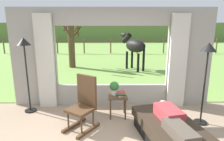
{
  "coord_description": "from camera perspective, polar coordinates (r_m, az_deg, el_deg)",
  "views": [
    {
      "loc": [
        -0.05,
        -2.72,
        2.12
      ],
      "look_at": [
        0.0,
        1.8,
        1.05
      ],
      "focal_mm": 30.98,
      "sensor_mm": 36.0,
      "label": 1
    }
  ],
  "objects": [
    {
      "name": "reclining_person",
      "position": [
        3.63,
        17.24,
        -13.43
      ],
      "size": [
        0.46,
        1.43,
        0.22
      ],
      "rotation": [
        0.0,
        0.0,
        0.21
      ],
      "color": "#B23338",
      "rests_on": "recliner_sofa"
    },
    {
      "name": "curtain_panel_right",
      "position": [
        5.22,
        18.85,
        2.45
      ],
      "size": [
        0.44,
        0.1,
        2.4
      ],
      "primitive_type": "cube",
      "color": "beige",
      "rests_on": "ground_plane"
    },
    {
      "name": "back_wall_with_window",
      "position": [
        5.06,
        -0.05,
        3.4
      ],
      "size": [
        5.2,
        0.12,
        2.55
      ],
      "color": "#9E998E",
      "rests_on": "ground_plane"
    },
    {
      "name": "horse",
      "position": [
        9.19,
        6.56,
        7.19
      ],
      "size": [
        1.28,
        1.71,
        1.73
      ],
      "rotation": [
        0.0,
        0.0,
        0.57
      ],
      "color": "black",
      "rests_on": "outdoor_pasture_lawn"
    },
    {
      "name": "curtain_panel_left",
      "position": [
        5.2,
        -19.04,
        2.38
      ],
      "size": [
        0.44,
        0.1,
        2.4
      ],
      "primitive_type": "cube",
      "color": "beige",
      "rests_on": "ground_plane"
    },
    {
      "name": "rocking_chair",
      "position": [
        4.09,
        -8.35,
        -9.5
      ],
      "size": [
        0.76,
        0.82,
        1.12
      ],
      "rotation": [
        0.0,
        0.0,
        -0.6
      ],
      "color": "#4C331E",
      "rests_on": "ground_plane"
    },
    {
      "name": "pasture_tree",
      "position": [
        9.89,
        -11.82,
        8.43
      ],
      "size": [
        1.54,
        1.59,
        2.78
      ],
      "color": "#4C3823",
      "rests_on": "outdoor_pasture_lawn"
    },
    {
      "name": "distant_hill_ridge",
      "position": [
        25.74,
        -0.48,
        11.25
      ],
      "size": [
        36.0,
        2.0,
        2.4
      ],
      "primitive_type": "cube",
      "color": "#5A753C",
      "rests_on": "ground_plane"
    },
    {
      "name": "outdoor_pasture_lawn",
      "position": [
        16.02,
        -0.41,
        5.73
      ],
      "size": [
        36.0,
        21.68,
        0.02
      ],
      "primitive_type": "cube",
      "color": "#759E47",
      "rests_on": "ground_plane"
    },
    {
      "name": "potted_plant",
      "position": [
        4.52,
        0.66,
        -4.96
      ],
      "size": [
        0.22,
        0.22,
        0.32
      ],
      "color": "silver",
      "rests_on": "side_table"
    },
    {
      "name": "floor_lamp_left",
      "position": [
        5.0,
        -24.37,
        4.83
      ],
      "size": [
        0.32,
        0.32,
        1.84
      ],
      "color": "black",
      "rests_on": "ground_plane"
    },
    {
      "name": "floor_lamp_right",
      "position": [
        4.43,
        26.33,
        3.03
      ],
      "size": [
        0.32,
        0.32,
        1.78
      ],
      "color": "black",
      "rests_on": "ground_plane"
    },
    {
      "name": "side_table",
      "position": [
        4.56,
        1.69,
        -8.49
      ],
      "size": [
        0.44,
        0.44,
        0.52
      ],
      "color": "#4C331E",
      "rests_on": "ground_plane"
    },
    {
      "name": "pasture_fence_line",
      "position": [
        14.6,
        -0.4,
        7.9
      ],
      "size": [
        16.1,
        0.1,
        1.1
      ],
      "color": "brown",
      "rests_on": "outdoor_pasture_lawn"
    },
    {
      "name": "book_stack",
      "position": [
        4.45,
        2.83,
        -6.93
      ],
      "size": [
        0.2,
        0.16,
        0.11
      ],
      "color": "beige",
      "rests_on": "side_table"
    },
    {
      "name": "recliner_sofa",
      "position": [
        3.81,
        16.68,
        -17.2
      ],
      "size": [
        1.23,
        1.85,
        0.42
      ],
      "rotation": [
        0.0,
        0.0,
        0.21
      ],
      "color": "black",
      "rests_on": "ground_plane"
    }
  ]
}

